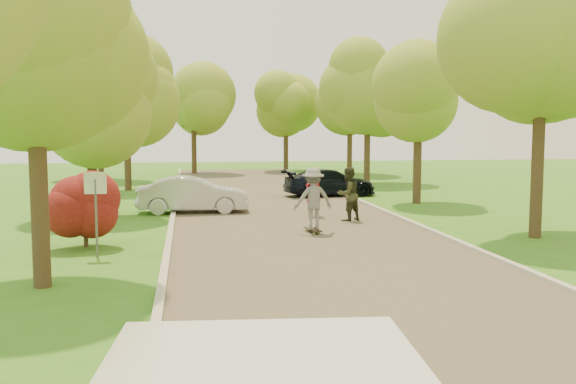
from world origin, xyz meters
TOP-DOWN VIEW (x-y plane):
  - ground at (0.00, 0.00)m, footprint 100.00×100.00m
  - road at (0.00, 8.00)m, footprint 8.00×60.00m
  - curb_left at (-4.05, 8.00)m, footprint 0.18×60.00m
  - curb_right at (4.05, 8.00)m, footprint 0.18×60.00m
  - street_sign at (-5.80, 4.00)m, footprint 0.55×0.06m
  - red_shrub at (-6.30, 5.50)m, footprint 1.70×1.70m
  - tree_l_mida at (-6.30, 1.00)m, footprint 4.71×4.60m
  - tree_l_midb at (-6.81, 12.00)m, footprint 4.30×4.20m
  - tree_l_far at (-6.39, 22.00)m, footprint 4.92×4.80m
  - tree_r_mida at (7.02, 5.00)m, footprint 5.13×5.00m
  - tree_r_midb at (6.60, 14.00)m, footprint 4.51×4.40m
  - tree_r_far at (7.23, 24.00)m, footprint 5.33×5.20m
  - tree_bg_a at (-8.78, 30.00)m, footprint 5.12×5.00m
  - tree_bg_b at (8.22, 32.00)m, footprint 5.12×5.00m
  - tree_bg_c at (-2.79, 34.00)m, footprint 4.92×4.80m
  - tree_bg_d at (4.22, 36.00)m, footprint 5.12×5.00m
  - silver_sedan at (-3.30, 12.35)m, footprint 4.32×1.65m
  - dark_sedan at (3.30, 17.53)m, footprint 4.71×2.43m
  - longboard at (0.36, 6.85)m, footprint 0.43×1.02m
  - skateboarder at (0.36, 6.85)m, footprint 1.34×0.90m
  - person_striped at (1.09, 10.46)m, footprint 0.77×0.65m
  - person_olive at (2.09, 9.22)m, footprint 1.17×1.09m

SIDE VIEW (x-z plane):
  - ground at x=0.00m, z-range 0.00..0.00m
  - road at x=0.00m, z-range 0.00..0.01m
  - curb_left at x=-4.05m, z-range 0.00..0.12m
  - curb_right at x=4.05m, z-range 0.00..0.12m
  - longboard at x=0.36m, z-range 0.05..0.17m
  - dark_sedan at x=3.30m, z-range 0.00..1.31m
  - silver_sedan at x=-3.30m, z-range 0.00..1.41m
  - person_striped at x=1.09m, z-range 0.00..1.79m
  - person_olive at x=2.09m, z-range 0.00..1.91m
  - skateboarder at x=0.36m, z-range 0.13..2.05m
  - red_shrub at x=-6.30m, z-range 0.12..2.07m
  - street_sign at x=-5.80m, z-range 0.48..2.65m
  - tree_l_midb at x=-6.81m, z-range 1.28..7.89m
  - tree_r_midb at x=6.60m, z-range 1.38..8.38m
  - tree_bg_c at x=-2.79m, z-range 1.35..8.69m
  - tree_l_mida at x=-6.30m, z-range 1.48..8.87m
  - tree_bg_a at x=-8.78m, z-range 1.45..9.18m
  - tree_bg_d at x=4.22m, z-range 1.45..9.18m
  - tree_l_far at x=-6.39m, z-range 1.57..9.36m
  - tree_r_mida at x=7.02m, z-range 1.56..9.51m
  - tree_bg_b at x=8.22m, z-range 1.56..9.51m
  - tree_r_far at x=7.23m, z-range 1.66..10.00m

